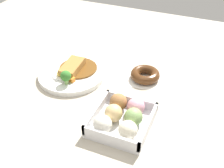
{
  "coord_description": "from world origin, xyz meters",
  "views": [
    {
      "loc": [
        -0.59,
        -0.37,
        0.57
      ],
      "look_at": [
        0.08,
        -0.09,
        0.03
      ],
      "focal_mm": 45.0,
      "sensor_mm": 36.0,
      "label": 1
    }
  ],
  "objects": [
    {
      "name": "ground_plane",
      "position": [
        0.0,
        0.0,
        0.0
      ],
      "size": [
        1.6,
        1.6,
        0.0
      ],
      "primitive_type": "plane",
      "color": "#B2A893"
    },
    {
      "name": "curry_plate",
      "position": [
        0.11,
        0.08,
        0.01
      ],
      "size": [
        0.23,
        0.23,
        0.07
      ],
      "color": "white",
      "rests_on": "ground_plane"
    },
    {
      "name": "donut_box",
      "position": [
        -0.05,
        -0.17,
        0.03
      ],
      "size": [
        0.17,
        0.16,
        0.06
      ],
      "color": "white",
      "rests_on": "ground_plane"
    },
    {
      "name": "chocolate_ring_donut",
      "position": [
        0.2,
        -0.17,
        0.02
      ],
      "size": [
        0.13,
        0.13,
        0.03
      ],
      "color": "white",
      "rests_on": "ground_plane"
    }
  ]
}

